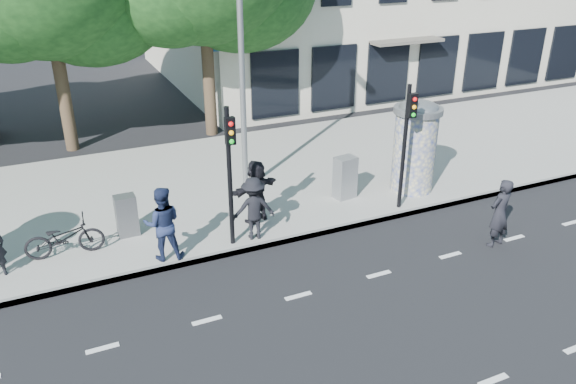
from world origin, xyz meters
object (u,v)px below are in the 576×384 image
ped_d (254,208)px  ped_f (256,191)px  man_road (500,213)px  cabinet_right (345,178)px  street_lamp (241,26)px  ped_c (163,224)px  traffic_pole_far (407,135)px  bicycle (64,237)px  traffic_pole_near (230,164)px  ad_column_right (415,144)px  cabinet_left (127,215)px

ped_d → ped_f: (0.39, 0.82, 0.04)m
man_road → cabinet_right: (-2.18, 3.64, -0.12)m
street_lamp → ped_c: street_lamp is taller
ped_f → street_lamp: bearing=-121.4°
traffic_pole_far → ped_f: bearing=166.6°
ped_d → bicycle: size_ratio=0.90×
traffic_pole_near → man_road: traffic_pole_near is taller
ad_column_right → traffic_pole_near: (-5.80, -0.91, 0.69)m
traffic_pole_near → traffic_pole_far: same height
traffic_pole_near → ped_d: bearing=9.8°
ad_column_right → traffic_pole_far: bearing=-137.8°
traffic_pole_far → ped_f: traffic_pole_far is taller
man_road → cabinet_left: 9.04m
ad_column_right → ped_f: ad_column_right is taller
traffic_pole_far → ped_f: 4.13m
traffic_pole_near → ped_c: (-1.63, 0.06, -1.20)m
ped_c → cabinet_right: bearing=-155.3°
ped_d → cabinet_right: 3.35m
traffic_pole_near → ped_f: size_ratio=2.04×
ped_c → cabinet_right: 5.50m
ad_column_right → street_lamp: (-4.40, 1.93, 3.26)m
ad_column_right → cabinet_right: bearing=171.7°
street_lamp → ped_f: street_lamp is taller
traffic_pole_near → man_road: (5.91, -2.43, -1.36)m
traffic_pole_far → ad_column_right: bearing=42.2°
ad_column_right → cabinet_left: 8.09m
traffic_pole_far → bicycle: 8.73m
ped_c → bicycle: 2.37m
ped_d → cabinet_left: size_ratio=1.51×
ad_column_right → ped_c: ad_column_right is taller
street_lamp → ped_f: (-0.43, -1.93, -3.81)m
man_road → ped_f: bearing=-44.4°
traffic_pole_far → bicycle: size_ratio=1.94×
ped_c → ped_f: size_ratio=1.06×
ped_c → man_road: bearing=174.4°
ped_f → cabinet_right: 2.80m
cabinet_right → ped_c: bearing=-176.7°
ped_c → cabinet_right: size_ratio=1.46×
bicycle → ped_c: bearing=-113.6°
ped_c → ped_f: bearing=-149.1°
cabinet_right → man_road: bearing=-68.0°
ped_f → cabinet_right: size_ratio=1.38×
traffic_pole_near → ad_column_right: bearing=8.9°
street_lamp → man_road: street_lamp is taller
street_lamp → traffic_pole_far: bearing=-39.9°
street_lamp → cabinet_right: street_lamp is taller
man_road → cabinet_right: size_ratio=1.44×
ped_c → traffic_pole_near: bearing=-169.4°
ad_column_right → cabinet_left: bearing=175.6°
street_lamp → cabinet_right: size_ratio=6.62×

